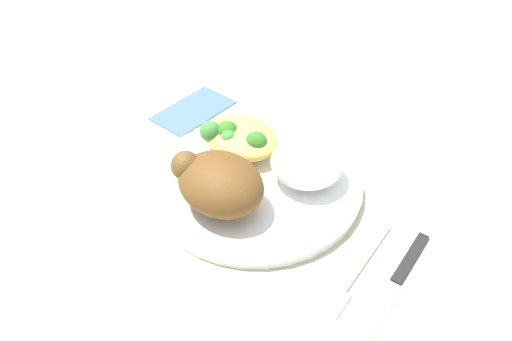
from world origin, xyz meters
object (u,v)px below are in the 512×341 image
(plate, at_px, (256,181))
(knife, at_px, (396,281))
(fork, at_px, (355,272))
(rice_pile, at_px, (307,162))
(roasted_chicken, at_px, (220,184))
(napkin, at_px, (193,110))
(mac_cheese_with_broccoli, at_px, (239,137))

(plate, distance_m, knife, 0.21)
(knife, bearing_deg, fork, 22.89)
(plate, xyz_separation_m, fork, (-0.17, 0.04, -0.01))
(rice_pile, bearing_deg, knife, 159.72)
(roasted_chicken, distance_m, napkin, 0.23)
(roasted_chicken, bearing_deg, napkin, -35.61)
(rice_pile, height_order, napkin, rice_pile)
(mac_cheese_with_broccoli, xyz_separation_m, fork, (-0.22, 0.06, -0.03))
(roasted_chicken, bearing_deg, mac_cheese_with_broccoli, -59.51)
(plate, relative_size, napkin, 2.22)
(rice_pile, bearing_deg, roasted_chicken, 65.48)
(roasted_chicken, bearing_deg, rice_pile, -114.52)
(roasted_chicken, relative_size, knife, 0.61)
(fork, bearing_deg, rice_pile, -31.93)
(mac_cheese_with_broccoli, distance_m, fork, 0.23)
(mac_cheese_with_broccoli, bearing_deg, roasted_chicken, 120.49)
(napkin, bearing_deg, fork, 163.58)
(rice_pile, relative_size, knife, 0.47)
(roasted_chicken, distance_m, rice_pile, 0.11)
(mac_cheese_with_broccoli, height_order, knife, mac_cheese_with_broccoli)
(knife, bearing_deg, plate, -5.18)
(mac_cheese_with_broccoli, bearing_deg, rice_pile, -173.57)
(rice_pile, xyz_separation_m, fork, (-0.12, 0.08, -0.04))
(rice_pile, bearing_deg, mac_cheese_with_broccoli, 6.43)
(fork, bearing_deg, plate, -11.79)
(rice_pile, relative_size, napkin, 0.74)
(rice_pile, bearing_deg, plate, 40.41)
(mac_cheese_with_broccoli, distance_m, knife, 0.27)
(rice_pile, height_order, knife, rice_pile)
(plate, height_order, knife, plate)
(plate, bearing_deg, fork, 168.21)
(plate, height_order, napkin, plate)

